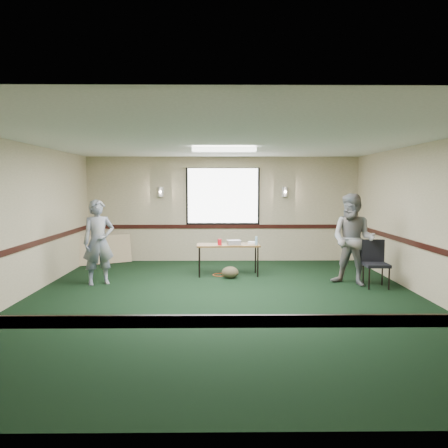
{
  "coord_description": "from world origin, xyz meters",
  "views": [
    {
      "loc": [
        -0.1,
        -7.31,
        1.95
      ],
      "look_at": [
        0.0,
        1.3,
        1.2
      ],
      "focal_mm": 35.0,
      "sensor_mm": 36.0,
      "label": 1
    }
  ],
  "objects_px": {
    "conference_chair": "(375,259)",
    "person_left": "(99,242)",
    "folding_table": "(228,247)",
    "projector": "(234,242)",
    "person_right": "(353,240)"
  },
  "relations": [
    {
      "from": "conference_chair",
      "to": "person_left",
      "type": "xyz_separation_m",
      "value": [
        -5.41,
        0.27,
        0.31
      ]
    },
    {
      "from": "folding_table",
      "to": "person_left",
      "type": "xyz_separation_m",
      "value": [
        -2.59,
        -0.84,
        0.21
      ]
    },
    {
      "from": "projector",
      "to": "person_right",
      "type": "height_order",
      "value": "person_right"
    },
    {
      "from": "person_left",
      "to": "folding_table",
      "type": "bearing_deg",
      "value": -8.4
    },
    {
      "from": "folding_table",
      "to": "person_right",
      "type": "relative_size",
      "value": 0.77
    },
    {
      "from": "conference_chair",
      "to": "person_right",
      "type": "bearing_deg",
      "value": 162.82
    },
    {
      "from": "folding_table",
      "to": "person_right",
      "type": "xyz_separation_m",
      "value": [
        2.43,
        -0.98,
        0.27
      ]
    },
    {
      "from": "person_left",
      "to": "person_right",
      "type": "distance_m",
      "value": 5.02
    },
    {
      "from": "folding_table",
      "to": "person_left",
      "type": "bearing_deg",
      "value": -163.71
    },
    {
      "from": "person_left",
      "to": "conference_chair",
      "type": "bearing_deg",
      "value": -29.3
    },
    {
      "from": "projector",
      "to": "conference_chair",
      "type": "distance_m",
      "value": 2.92
    },
    {
      "from": "folding_table",
      "to": "projector",
      "type": "xyz_separation_m",
      "value": [
        0.12,
        -0.03,
        0.1
      ]
    },
    {
      "from": "person_left",
      "to": "person_right",
      "type": "height_order",
      "value": "person_right"
    },
    {
      "from": "folding_table",
      "to": "projector",
      "type": "bearing_deg",
      "value": -15.0
    },
    {
      "from": "projector",
      "to": "conference_chair",
      "type": "bearing_deg",
      "value": -30.63
    }
  ]
}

